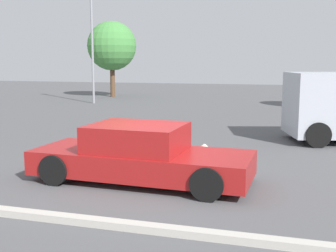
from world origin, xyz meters
name	(u,v)px	position (x,y,z in m)	size (l,w,h in m)	color
ground_plane	(151,180)	(0.00, 0.00, 0.00)	(80.00, 80.00, 0.00)	#515154
sedan_foreground	(140,155)	(-0.18, -0.12, 0.56)	(4.68, 1.99, 1.22)	maroon
dog	(204,149)	(0.71, 2.29, 0.26)	(0.31, 0.66, 0.41)	beige
parking_curb	(97,222)	(0.00, -2.65, 0.06)	(9.57, 0.20, 0.12)	#B7B2A8
light_post_near	(92,19)	(-8.78, 15.18, 5.09)	(0.44, 0.44, 7.70)	gray
tree_back_center	(112,46)	(-9.63, 20.04, 3.65)	(3.52, 3.52, 5.42)	brown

